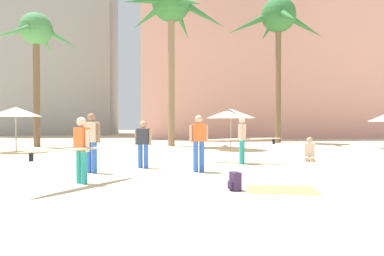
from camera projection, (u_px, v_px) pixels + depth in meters
The scene contains 16 objects.
ground at pixel (241, 215), 5.78m from camera, with size 120.00×120.00×0.00m, color beige.
hotel_pink at pixel (257, 45), 36.81m from camera, with size 24.02×11.45×19.55m, color #DB9989.
hotel_tower_gray at pixel (44, 7), 42.67m from camera, with size 17.05×9.00×31.54m, color gray.
palm_tree_far_left at pixel (172, 10), 21.96m from camera, with size 6.55×6.72×10.41m.
palm_tree_left at pixel (36, 37), 21.33m from camera, with size 5.37×5.26×8.28m.
palm_tree_center at pixel (278, 21), 25.50m from camera, with size 7.69×7.81×10.71m.
cafe_umbrella_0 at pixel (231, 113), 19.22m from camera, with size 2.74×2.74×2.28m.
cafe_umbrella_3 at pixel (16, 112), 17.90m from camera, with size 2.54×2.54×2.33m.
beach_towel at pixel (282, 190), 7.90m from camera, with size 1.54×0.95×0.01m, color #F4CC4C.
backpack at pixel (235, 182), 7.83m from camera, with size 0.28×0.33×0.42m.
person_near_left at pixel (241, 139), 12.89m from camera, with size 3.03×1.46×1.74m.
person_mid_center at pixel (81, 148), 8.56m from camera, with size 2.18×2.75×1.68m.
person_near_right at pixel (310, 152), 14.01m from camera, with size 0.74×1.04×0.93m.
person_far_left at pixel (143, 142), 11.61m from camera, with size 0.60×0.34×1.59m.
person_mid_left at pixel (91, 140), 10.51m from camera, with size 0.59×0.37×1.82m.
person_mid_right at pixel (199, 141), 10.71m from camera, with size 0.61×0.29×1.76m.
Camera 1 is at (-1.44, -5.63, 1.56)m, focal length 32.36 mm.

